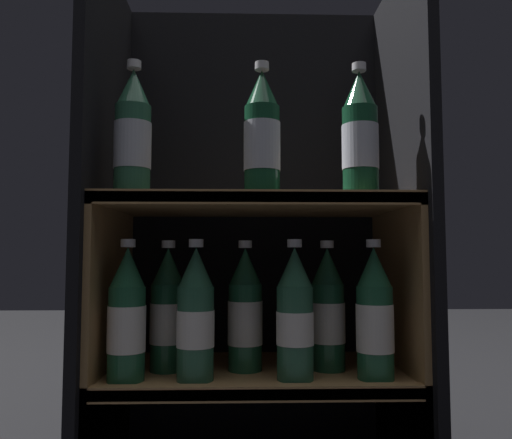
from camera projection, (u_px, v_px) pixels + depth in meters
fridge_back_wall at (253, 220)px, 1.15m from camera, size 0.61×0.02×0.98m
fridge_side_left at (104, 214)px, 0.97m from camera, size 0.02×0.35×0.98m
fridge_side_right at (404, 214)px, 0.99m from camera, size 0.02×0.35×0.98m
shelf_lower at (255, 387)px, 0.95m from camera, size 0.57×0.31×0.19m
shelf_upper at (255, 273)px, 0.97m from camera, size 0.57×0.31×0.52m
bottle_upper_front_0 at (133, 136)px, 0.89m from camera, size 0.07×0.07×0.24m
bottle_upper_front_1 at (262, 137)px, 0.90m from camera, size 0.07×0.07×0.24m
bottle_upper_front_2 at (360, 137)px, 0.90m from camera, size 0.07×0.07×0.24m
bottle_lower_front_0 at (127, 318)px, 0.87m from camera, size 0.07×0.07×0.24m
bottle_lower_front_1 at (196, 317)px, 0.87m from camera, size 0.07×0.07×0.24m
bottle_lower_front_2 at (295, 317)px, 0.87m from camera, size 0.07×0.07×0.24m
bottle_lower_front_3 at (375, 317)px, 0.88m from camera, size 0.07×0.07×0.24m
bottle_lower_back_0 at (168, 313)px, 0.94m from camera, size 0.07×0.07×0.24m
bottle_lower_back_1 at (245, 313)px, 0.95m from camera, size 0.07×0.07×0.24m
bottle_lower_back_2 at (328, 312)px, 0.95m from camera, size 0.07×0.07×0.24m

